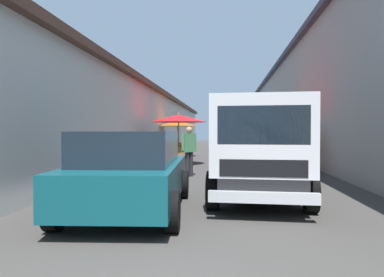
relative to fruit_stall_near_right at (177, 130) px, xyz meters
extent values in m
plane|color=#3D3A38|center=(-5.07, -2.71, -1.58)|extent=(90.00, 90.00, 0.00)
cube|color=silver|center=(-2.82, 4.41, 0.23)|extent=(49.50, 7.00, 3.61)
cube|color=#4C3328|center=(-2.82, 4.41, 2.15)|extent=(49.80, 7.50, 0.24)
cube|color=gray|center=(-2.82, -9.83, 1.31)|extent=(49.50, 7.00, 5.77)
cube|color=#383D4C|center=(-2.82, -9.83, 4.31)|extent=(49.80, 7.50, 0.24)
cylinder|color=#9E9EA3|center=(0.01, -0.04, -0.53)|extent=(0.06, 0.06, 2.10)
cone|color=#D84C14|center=(0.01, -0.04, 0.37)|extent=(2.33, 2.33, 0.31)
sphere|color=#9E9EA3|center=(0.01, -0.04, 0.57)|extent=(0.07, 0.07, 0.07)
cube|color=brown|center=(-0.03, 0.14, -1.17)|extent=(0.97, 0.67, 0.81)
sphere|color=orange|center=(-0.28, 0.03, -0.72)|extent=(0.09, 0.09, 0.09)
sphere|color=orange|center=(-0.35, 0.20, -0.72)|extent=(0.09, 0.09, 0.09)
sphere|color=orange|center=(-0.23, 0.10, -0.72)|extent=(0.09, 0.09, 0.09)
sphere|color=orange|center=(0.24, 0.05, -0.72)|extent=(0.09, 0.09, 0.09)
sphere|color=orange|center=(0.05, 0.17, -0.67)|extent=(0.09, 0.09, 0.09)
cylinder|color=#9E9EA3|center=(-4.99, -0.79, -0.48)|extent=(0.06, 0.06, 2.20)
cone|color=red|center=(-4.99, -0.79, 0.46)|extent=(2.45, 2.45, 0.32)
sphere|color=#9E9EA3|center=(-4.99, -0.79, 0.66)|extent=(0.07, 0.07, 0.07)
cube|color=olive|center=(-5.19, -0.83, -1.17)|extent=(0.78, 0.66, 0.81)
sphere|color=orange|center=(-5.34, -0.99, -0.72)|extent=(0.09, 0.09, 0.09)
sphere|color=orange|center=(-4.94, -0.91, -0.72)|extent=(0.09, 0.09, 0.09)
sphere|color=orange|center=(-5.21, -0.80, -0.67)|extent=(0.09, 0.09, 0.09)
sphere|color=orange|center=(-5.02, -0.61, -0.72)|extent=(0.09, 0.09, 0.09)
cylinder|color=#9E9EA3|center=(-4.29, -4.69, -0.50)|extent=(0.06, 0.06, 2.16)
cone|color=#D84C14|center=(-4.29, -4.69, 0.40)|extent=(2.42, 2.42, 0.36)
sphere|color=#9E9EA3|center=(-4.29, -4.69, 0.62)|extent=(0.07, 0.07, 0.07)
cube|color=olive|center=(-4.46, -4.84, -1.18)|extent=(0.84, 0.62, 0.80)
sphere|color=orange|center=(-4.63, -4.71, -0.73)|extent=(0.09, 0.09, 0.09)
sphere|color=orange|center=(-4.64, -5.04, -0.68)|extent=(0.09, 0.09, 0.09)
sphere|color=orange|center=(-4.61, -4.63, -0.73)|extent=(0.09, 0.09, 0.09)
cylinder|color=#9E9EA3|center=(-6.97, -4.46, -0.41)|extent=(0.06, 0.06, 2.34)
cone|color=red|center=(-6.97, -4.46, 0.53)|extent=(2.41, 2.41, 0.48)
sphere|color=#9E9EA3|center=(-6.97, -4.46, 0.80)|extent=(0.07, 0.07, 0.07)
cube|color=brown|center=(-7.20, -4.68, -1.15)|extent=(0.81, 0.63, 0.85)
sphere|color=orange|center=(-7.07, -4.68, -0.68)|extent=(0.09, 0.09, 0.09)
sphere|color=orange|center=(-7.25, -4.67, -0.68)|extent=(0.09, 0.09, 0.09)
sphere|color=orange|center=(-7.08, -4.58, -0.68)|extent=(0.09, 0.09, 0.09)
cube|color=#0F4C56|center=(-13.93, -1.17, -1.01)|extent=(4.00, 1.96, 0.64)
cube|color=#19232D|center=(-14.08, -1.18, -0.41)|extent=(2.43, 1.66, 0.56)
cube|color=black|center=(-12.03, -1.05, -1.23)|extent=(0.20, 1.65, 0.20)
cube|color=silver|center=(-12.05, -0.46, -0.95)|extent=(0.08, 0.24, 0.14)
cube|color=silver|center=(-11.97, -1.63, -0.95)|extent=(0.08, 0.24, 0.14)
cylinder|color=black|center=(-12.67, -0.23, -1.28)|extent=(0.61, 0.24, 0.60)
cylinder|color=black|center=(-12.56, -1.94, -1.28)|extent=(0.61, 0.24, 0.60)
cylinder|color=black|center=(-15.31, -0.39, -1.28)|extent=(0.61, 0.24, 0.60)
cylinder|color=black|center=(-15.20, -2.11, -1.28)|extent=(0.61, 0.24, 0.60)
cube|color=black|center=(-12.07, -3.59, -1.08)|extent=(4.87, 1.72, 0.36)
cube|color=silver|center=(-13.70, -3.51, -0.20)|extent=(1.63, 1.83, 1.40)
cube|color=#19232D|center=(-14.43, -3.47, -0.02)|extent=(0.14, 1.47, 0.63)
cube|color=#19232D|center=(-13.70, -3.51, -0.02)|extent=(1.14, 1.83, 0.45)
cube|color=black|center=(-14.44, -3.47, -0.72)|extent=(0.13, 1.40, 0.28)
cube|color=silver|center=(-14.52, -3.46, -1.18)|extent=(0.21, 1.75, 0.18)
cube|color=gray|center=(-11.29, -4.46, -0.65)|extent=(3.16, 0.23, 0.50)
cube|color=gray|center=(-11.21, -2.82, -0.65)|extent=(3.16, 0.23, 0.50)
cube|color=gray|center=(-9.70, -3.72, -0.65)|extent=(0.15, 1.65, 0.50)
cylinder|color=black|center=(-13.74, -4.38, -1.22)|extent=(0.73, 0.26, 0.72)
cylinder|color=black|center=(-13.65, -2.63, -1.22)|extent=(0.73, 0.26, 0.72)
cylinder|color=black|center=(-10.67, -4.54, -1.22)|extent=(0.73, 0.26, 0.72)
cylinder|color=black|center=(-10.58, -2.80, -1.22)|extent=(0.73, 0.26, 0.72)
cylinder|color=#232328|center=(-9.00, -1.62, -1.18)|extent=(0.14, 0.14, 0.80)
cylinder|color=#232328|center=(-8.87, -1.73, -1.18)|extent=(0.14, 0.14, 0.80)
cube|color=#4C8C59|center=(-8.93, -1.67, -0.48)|extent=(0.49, 0.45, 0.60)
sphere|color=#A57A5B|center=(-8.93, -1.67, -0.08)|extent=(0.22, 0.22, 0.22)
cylinder|color=#4C8C59|center=(-9.15, -1.50, -0.45)|extent=(0.08, 0.08, 0.54)
cylinder|color=#4C8C59|center=(-8.71, -1.85, -0.45)|extent=(0.08, 0.08, 0.54)
cylinder|color=black|center=(-2.15, -0.01, -1.36)|extent=(0.45, 0.18, 0.44)
cylinder|color=black|center=(-3.37, -0.28, -1.36)|extent=(0.45, 0.20, 0.44)
cube|color=black|center=(-2.81, -0.16, -1.31)|extent=(0.94, 0.47, 0.08)
ellipsoid|color=black|center=(-3.10, -0.22, -0.94)|extent=(0.60, 0.37, 0.20)
cube|color=black|center=(-2.20, -0.02, -0.91)|extent=(0.21, 0.34, 0.56)
cylinder|color=silver|center=(-2.26, -0.04, -0.81)|extent=(0.28, 0.12, 0.68)
cylinder|color=black|center=(-2.34, -0.06, -0.46)|extent=(0.54, 0.15, 0.04)
camera|label=1|loc=(-20.15, -2.89, -0.13)|focal=32.79mm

